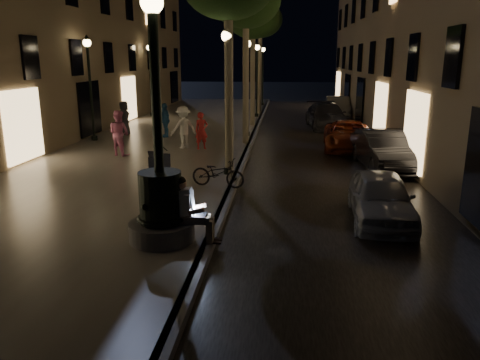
# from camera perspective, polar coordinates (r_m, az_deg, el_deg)

# --- Properties ---
(ground) EXTENTS (120.00, 120.00, 0.00)m
(ground) POSITION_cam_1_polar(r_m,az_deg,el_deg) (22.60, 1.40, 4.49)
(ground) COLOR black
(ground) RESTS_ON ground
(cobble_lane) EXTENTS (6.00, 45.00, 0.02)m
(cobble_lane) POSITION_cam_1_polar(r_m,az_deg,el_deg) (22.60, 9.03, 4.34)
(cobble_lane) COLOR black
(cobble_lane) RESTS_ON ground
(promenade) EXTENTS (8.00, 45.00, 0.20)m
(promenade) POSITION_cam_1_polar(r_m,az_deg,el_deg) (23.21, -8.53, 4.85)
(promenade) COLOR slate
(promenade) RESTS_ON ground
(curb_strip) EXTENTS (0.25, 45.00, 0.20)m
(curb_strip) POSITION_cam_1_polar(r_m,az_deg,el_deg) (22.59, 1.40, 4.74)
(curb_strip) COLOR #59595B
(curb_strip) RESTS_ON ground
(fountain_lamppost) EXTENTS (1.40, 1.40, 5.21)m
(fountain_lamppost) POSITION_cam_1_polar(r_m,az_deg,el_deg) (9.94, -9.68, -1.75)
(fountain_lamppost) COLOR #59595B
(fountain_lamppost) RESTS_ON promenade
(seated_man_laptop) EXTENTS (1.04, 0.35, 1.41)m
(seated_man_laptop) POSITION_cam_1_polar(r_m,az_deg,el_deg) (9.88, -6.17, -3.38)
(seated_man_laptop) COLOR tan
(seated_man_laptop) RESTS_ON promenade
(tree_second) EXTENTS (3.00, 3.00, 7.40)m
(tree_second) POSITION_cam_1_polar(r_m,az_deg,el_deg) (21.40, 0.74, 20.95)
(tree_second) COLOR #6B604C
(tree_second) RESTS_ON promenade
(tree_third) EXTENTS (3.00, 3.00, 7.20)m
(tree_third) POSITION_cam_1_polar(r_m,az_deg,el_deg) (27.34, 1.61, 19.16)
(tree_third) COLOR #6B604C
(tree_third) RESTS_ON promenade
(tree_far) EXTENTS (3.00, 3.00, 7.50)m
(tree_far) POSITION_cam_1_polar(r_m,az_deg,el_deg) (33.33, 2.49, 18.84)
(tree_far) COLOR #6B604C
(tree_far) RESTS_ON promenade
(lamp_curb_a) EXTENTS (0.36, 0.36, 4.81)m
(lamp_curb_a) POSITION_cam_1_polar(r_m,az_deg,el_deg) (15.33, -1.56, 11.85)
(lamp_curb_a) COLOR black
(lamp_curb_a) RESTS_ON promenade
(lamp_curb_b) EXTENTS (0.36, 0.36, 4.81)m
(lamp_curb_b) POSITION_cam_1_polar(r_m,az_deg,el_deg) (23.28, 0.87, 12.81)
(lamp_curb_b) COLOR black
(lamp_curb_b) RESTS_ON promenade
(lamp_curb_c) EXTENTS (0.36, 0.36, 4.81)m
(lamp_curb_c) POSITION_cam_1_polar(r_m,az_deg,el_deg) (31.26, 2.07, 13.27)
(lamp_curb_c) COLOR black
(lamp_curb_c) RESTS_ON promenade
(lamp_curb_d) EXTENTS (0.36, 0.36, 4.81)m
(lamp_curb_d) POSITION_cam_1_polar(r_m,az_deg,el_deg) (39.25, 2.79, 13.54)
(lamp_curb_d) COLOR black
(lamp_curb_d) RESTS_ON promenade
(lamp_left_b) EXTENTS (0.36, 0.36, 4.81)m
(lamp_left_b) POSITION_cam_1_polar(r_m,az_deg,el_deg) (23.02, -17.88, 12.10)
(lamp_left_b) COLOR black
(lamp_left_b) RESTS_ON promenade
(lamp_left_c) EXTENTS (0.36, 0.36, 4.81)m
(lamp_left_c) POSITION_cam_1_polar(r_m,az_deg,el_deg) (32.46, -10.88, 13.07)
(lamp_left_c) COLOR black
(lamp_left_c) RESTS_ON promenade
(stroller) EXTENTS (0.56, 1.05, 1.05)m
(stroller) POSITION_cam_1_polar(r_m,az_deg,el_deg) (15.29, -9.79, 2.14)
(stroller) COLOR black
(stroller) RESTS_ON promenade
(car_front) EXTENTS (1.67, 3.70, 1.23)m
(car_front) POSITION_cam_1_polar(r_m,az_deg,el_deg) (12.18, 16.81, -2.04)
(car_front) COLOR #9EA1A6
(car_front) RESTS_ON ground
(car_second) EXTENTS (1.91, 4.44, 1.42)m
(car_second) POSITION_cam_1_polar(r_m,az_deg,el_deg) (17.97, 17.07, 3.51)
(car_second) COLOR black
(car_second) RESTS_ON ground
(car_third) EXTENTS (2.38, 4.64, 1.25)m
(car_third) POSITION_cam_1_polar(r_m,az_deg,el_deg) (21.44, 13.06, 5.27)
(car_third) COLOR maroon
(car_third) RESTS_ON ground
(car_rear) EXTENTS (2.45, 5.13, 1.44)m
(car_rear) POSITION_cam_1_polar(r_m,az_deg,el_deg) (27.89, 10.51, 7.69)
(car_rear) COLOR #2C2B30
(car_rear) RESTS_ON ground
(car_fifth) EXTENTS (1.72, 4.41, 1.43)m
(car_fifth) POSITION_cam_1_polar(r_m,az_deg,el_deg) (33.24, 11.83, 8.70)
(car_fifth) COLOR #9F9F9A
(car_fifth) RESTS_ON ground
(pedestrian_red) EXTENTS (0.68, 0.60, 1.57)m
(pedestrian_red) POSITION_cam_1_polar(r_m,az_deg,el_deg) (20.06, -4.71, 6.01)
(pedestrian_red) COLOR #B42424
(pedestrian_red) RESTS_ON promenade
(pedestrian_pink) EXTENTS (1.07, 0.98, 1.80)m
(pedestrian_pink) POSITION_cam_1_polar(r_m,az_deg,el_deg) (19.23, -14.53, 5.56)
(pedestrian_pink) COLOR #C66995
(pedestrian_pink) RESTS_ON promenade
(pedestrian_white) EXTENTS (1.33, 1.24, 1.80)m
(pedestrian_white) POSITION_cam_1_polar(r_m,az_deg,el_deg) (20.35, -6.93, 6.40)
(pedestrian_white) COLOR white
(pedestrian_white) RESTS_ON promenade
(pedestrian_blue) EXTENTS (0.90, 1.03, 1.67)m
(pedestrian_blue) POSITION_cam_1_polar(r_m,az_deg,el_deg) (23.43, -9.13, 7.23)
(pedestrian_blue) COLOR #275B92
(pedestrian_blue) RESTS_ON promenade
(pedestrian_dark) EXTENTS (0.58, 0.85, 1.69)m
(pedestrian_dark) POSITION_cam_1_polar(r_m,az_deg,el_deg) (24.65, -13.92, 7.37)
(pedestrian_dark) COLOR #2E2E32
(pedestrian_dark) RESTS_ON promenade
(bicycle) EXTENTS (1.74, 0.92, 0.87)m
(bicycle) POSITION_cam_1_polar(r_m,az_deg,el_deg) (14.08, -2.70, 0.88)
(bicycle) COLOR black
(bicycle) RESTS_ON promenade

